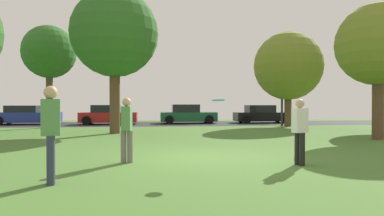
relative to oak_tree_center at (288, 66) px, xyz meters
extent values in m
plane|color=#47702D|center=(-7.45, -12.03, -3.95)|extent=(44.00, 44.00, 0.00)
cube|color=#28282B|center=(-7.45, 3.97, -3.95)|extent=(44.00, 6.40, 0.01)
cylinder|color=brown|center=(0.00, 0.00, -2.72)|extent=(0.45, 0.45, 2.46)
sphere|color=olive|center=(0.00, 0.00, 0.02)|extent=(4.46, 4.46, 4.46)
cylinder|color=brown|center=(-10.71, -4.12, -2.27)|extent=(0.51, 0.51, 3.37)
sphere|color=#2D6023|center=(-10.71, -4.12, 1.01)|extent=(4.32, 4.32, 4.32)
cylinder|color=brown|center=(-15.19, 0.51, -2.19)|extent=(0.41, 0.41, 3.53)
sphere|color=#2D6023|center=(-15.19, 0.51, 0.74)|extent=(3.25, 3.25, 3.25)
cylinder|color=brown|center=(0.31, -8.38, -2.63)|extent=(0.45, 0.45, 2.65)
sphere|color=olive|center=(0.31, -8.38, -0.04)|extent=(3.37, 3.37, 3.37)
cylinder|color=#2D334C|center=(-10.68, -14.69, -3.51)|extent=(0.14, 0.14, 0.88)
cylinder|color=#2D334C|center=(-10.64, -14.85, -3.51)|extent=(0.14, 0.14, 0.88)
cube|color=#51894C|center=(-10.66, -14.77, -2.75)|extent=(0.36, 0.29, 0.66)
sphere|color=tan|center=(-10.66, -14.77, -2.30)|extent=(0.24, 0.24, 0.24)
cylinder|color=black|center=(-5.36, -13.58, -3.57)|extent=(0.14, 0.14, 0.77)
cylinder|color=black|center=(-5.40, -13.42, -3.57)|extent=(0.14, 0.14, 0.77)
cube|color=silver|center=(-5.38, -13.50, -2.89)|extent=(0.36, 0.29, 0.58)
sphere|color=tan|center=(-5.38, -13.50, -2.50)|extent=(0.21, 0.21, 0.21)
cylinder|color=slate|center=(-9.55, -12.66, -3.56)|extent=(0.14, 0.14, 0.79)
cylinder|color=slate|center=(-9.39, -12.68, -3.56)|extent=(0.14, 0.14, 0.79)
cube|color=#51894C|center=(-9.47, -12.67, -2.86)|extent=(0.26, 0.34, 0.60)
sphere|color=tan|center=(-9.47, -12.67, -2.45)|extent=(0.22, 0.22, 0.22)
cylinder|color=#2DB2E0|center=(-7.44, -13.99, -2.42)|extent=(0.36, 0.36, 0.04)
cube|color=#233893|center=(-17.88, 4.33, -3.44)|extent=(4.51, 1.75, 0.72)
cube|color=black|center=(-18.11, 4.33, -2.84)|extent=(2.17, 1.54, 0.49)
cylinder|color=black|center=(-16.30, 5.20, -3.63)|extent=(0.64, 0.22, 0.64)
cylinder|color=black|center=(-16.30, 3.45, -3.63)|extent=(0.64, 0.22, 0.64)
cylinder|color=black|center=(-19.46, 5.20, -3.63)|extent=(0.64, 0.22, 0.64)
cube|color=#B21E1E|center=(-12.01, 3.79, -3.45)|extent=(4.06, 1.72, 0.71)
cube|color=black|center=(-12.21, 3.79, -2.82)|extent=(1.95, 1.51, 0.53)
cylinder|color=black|center=(-10.59, 4.65, -3.63)|extent=(0.64, 0.22, 0.64)
cylinder|color=black|center=(-10.59, 2.94, -3.63)|extent=(0.64, 0.22, 0.64)
cylinder|color=black|center=(-13.43, 4.65, -3.63)|extent=(0.64, 0.22, 0.64)
cylinder|color=black|center=(-13.43, 2.94, -3.63)|extent=(0.64, 0.22, 0.64)
cube|color=#195633|center=(-6.14, 4.36, -3.46)|extent=(4.24, 1.86, 0.69)
cube|color=black|center=(-6.35, 4.36, -2.81)|extent=(2.04, 1.64, 0.59)
cylinder|color=black|center=(-4.65, 5.30, -3.63)|extent=(0.64, 0.22, 0.64)
cylinder|color=black|center=(-4.65, 3.43, -3.63)|extent=(0.64, 0.22, 0.64)
cylinder|color=black|center=(-7.62, 5.30, -3.63)|extent=(0.64, 0.22, 0.64)
cylinder|color=black|center=(-7.62, 3.43, -3.63)|extent=(0.64, 0.22, 0.64)
cube|color=black|center=(-0.26, 4.32, -3.47)|extent=(4.38, 1.73, 0.66)
cube|color=black|center=(-0.48, 4.32, -2.85)|extent=(2.10, 1.52, 0.57)
cylinder|color=black|center=(1.27, 5.18, -3.63)|extent=(0.64, 0.22, 0.64)
cylinder|color=black|center=(1.27, 3.45, -3.63)|extent=(0.64, 0.22, 0.64)
cylinder|color=black|center=(-1.79, 5.18, -3.63)|extent=(0.64, 0.22, 0.64)
cylinder|color=black|center=(-1.79, 3.45, -3.63)|extent=(0.64, 0.22, 0.64)
cylinder|color=#2D2D33|center=(-0.35, 0.17, -1.70)|extent=(0.14, 0.14, 4.50)
camera|label=1|loc=(-8.83, -21.01, -2.52)|focal=31.20mm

